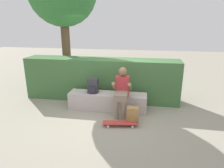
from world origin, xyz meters
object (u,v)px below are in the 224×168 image
object	(u,v)px
skateboard_near_person	(120,123)
bench_main	(108,101)
backpack_on_bench	(93,86)
backpack_on_ground	(133,116)
person_skater	(122,90)

from	to	relation	value
skateboard_near_person	bench_main	bearing A→B (deg)	117.75
bench_main	backpack_on_bench	size ratio (longest dim) A/B	5.27
backpack_on_ground	person_skater	bearing A→B (deg)	124.69
person_skater	backpack_on_ground	bearing A→B (deg)	-55.31
skateboard_near_person	backpack_on_ground	size ratio (longest dim) A/B	2.05
skateboard_near_person	backpack_on_bench	bearing A→B (deg)	134.85
person_skater	backpack_on_ground	distance (m)	0.73
bench_main	person_skater	distance (m)	0.63
person_skater	backpack_on_bench	distance (m)	0.84
bench_main	backpack_on_ground	world-z (taller)	bench_main
bench_main	skateboard_near_person	world-z (taller)	bench_main
backpack_on_bench	person_skater	bearing A→B (deg)	-14.40
backpack_on_bench	backpack_on_ground	xyz separation A→B (m)	(1.14, -0.68, -0.46)
person_skater	skateboard_near_person	size ratio (longest dim) A/B	1.48
backpack_on_bench	backpack_on_ground	distance (m)	1.40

